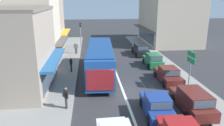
# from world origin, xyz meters

# --- Properties ---
(ground_plane) EXTENTS (140.00, 140.00, 0.00)m
(ground_plane) POSITION_xyz_m (0.00, 0.00, 0.00)
(ground_plane) COLOR #2D2D30
(lane_centre_line) EXTENTS (0.20, 28.00, 0.01)m
(lane_centre_line) POSITION_xyz_m (0.00, 4.00, 0.00)
(lane_centre_line) COLOR silver
(lane_centre_line) RESTS_ON ground
(sidewalk_left) EXTENTS (5.20, 44.00, 0.14)m
(sidewalk_left) POSITION_xyz_m (-6.80, 6.00, 0.07)
(sidewalk_left) COLOR gray
(sidewalk_left) RESTS_ON ground
(kerb_right) EXTENTS (2.80, 44.00, 0.12)m
(kerb_right) POSITION_xyz_m (6.20, 6.00, 0.06)
(kerb_right) COLOR gray
(kerb_right) RESTS_ON ground
(shopfront_corner_near) EXTENTS (8.55, 8.42, 7.15)m
(shopfront_corner_near) POSITION_xyz_m (-10.18, 1.72, 3.57)
(shopfront_corner_near) COLOR gray
(shopfront_corner_near) RESTS_ON ground
(shopfront_mid_block) EXTENTS (7.89, 7.57, 8.27)m
(shopfront_mid_block) POSITION_xyz_m (-10.18, 9.94, 4.13)
(shopfront_mid_block) COLOR beige
(shopfront_mid_block) RESTS_ON ground
(shopfront_far_end) EXTENTS (7.27, 8.08, 8.30)m
(shopfront_far_end) POSITION_xyz_m (-10.18, 17.90, 4.14)
(shopfront_far_end) COLOR gray
(shopfront_far_end) RESTS_ON ground
(building_right_far) EXTENTS (9.29, 12.51, 8.03)m
(building_right_far) POSITION_xyz_m (11.48, 21.17, 4.01)
(building_right_far) COLOR #B2A38E
(building_right_far) RESTS_ON ground
(city_bus) EXTENTS (3.13, 10.97, 3.23)m
(city_bus) POSITION_xyz_m (-1.78, 4.44, 1.88)
(city_bus) COLOR #1E4C99
(city_bus) RESTS_ON ground
(sedan_behind_bus_near) EXTENTS (2.05, 4.28, 1.47)m
(sedan_behind_bus_near) POSITION_xyz_m (1.73, -4.05, 0.66)
(sedan_behind_bus_near) COLOR navy
(sedan_behind_bus_near) RESTS_ON ground
(parked_wagon_kerb_front) EXTENTS (1.97, 4.52, 1.58)m
(parked_wagon_kerb_front) POSITION_xyz_m (4.47, -3.71, 0.75)
(parked_wagon_kerb_front) COLOR #561E19
(parked_wagon_kerb_front) RESTS_ON ground
(parked_sedan_kerb_second) EXTENTS (1.91, 4.20, 1.47)m
(parked_sedan_kerb_second) POSITION_xyz_m (4.74, 2.05, 0.66)
(parked_sedan_kerb_second) COLOR #561E19
(parked_sedan_kerb_second) RESTS_ON ground
(parked_hatchback_kerb_third) EXTENTS (1.85, 3.72, 1.54)m
(parked_hatchback_kerb_third) POSITION_xyz_m (4.74, 7.25, 0.71)
(parked_hatchback_kerb_third) COLOR #1E6638
(parked_hatchback_kerb_third) RESTS_ON ground
(parked_wagon_kerb_rear) EXTENTS (1.96, 4.51, 1.58)m
(parked_wagon_kerb_rear) POSITION_xyz_m (4.52, 12.94, 0.75)
(parked_wagon_kerb_rear) COLOR black
(parked_wagon_kerb_rear) RESTS_ON ground
(traffic_light_downstreet) EXTENTS (0.32, 0.24, 4.20)m
(traffic_light_downstreet) POSITION_xyz_m (-4.19, 17.84, 2.85)
(traffic_light_downstreet) COLOR gray
(traffic_light_downstreet) RESTS_ON ground
(directional_road_sign) EXTENTS (0.10, 1.40, 3.60)m
(directional_road_sign) POSITION_xyz_m (5.81, -0.16, 2.70)
(directional_road_sign) COLOR gray
(directional_road_sign) RESTS_ON ground
(pedestrian_with_handbag_near) EXTENTS (0.47, 0.63, 1.63)m
(pedestrian_with_handbag_near) POSITION_xyz_m (-4.63, -2.69, 1.07)
(pedestrian_with_handbag_near) COLOR #4C4742
(pedestrian_with_handbag_near) RESTS_ON sidewalk_left
(pedestrian_browsing_midblock) EXTENTS (0.27, 0.66, 1.63)m
(pedestrian_browsing_midblock) POSITION_xyz_m (-4.89, 5.68, 1.07)
(pedestrian_browsing_midblock) COLOR #232838
(pedestrian_browsing_midblock) RESTS_ON sidewalk_left
(pedestrian_far_walker) EXTENTS (0.57, 0.23, 1.63)m
(pedestrian_far_walker) POSITION_xyz_m (-4.80, 13.99, 1.07)
(pedestrian_far_walker) COLOR #232838
(pedestrian_far_walker) RESTS_ON sidewalk_left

